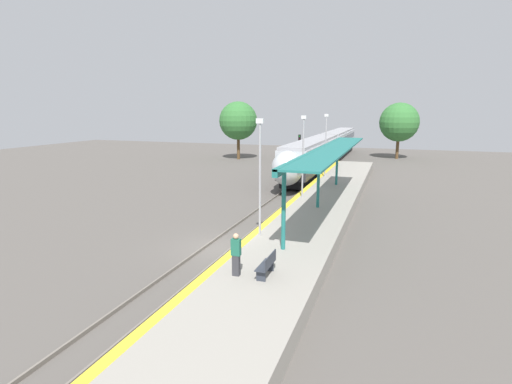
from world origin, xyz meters
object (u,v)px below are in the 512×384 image
at_px(platform_bench, 267,265).
at_px(railway_signal, 299,149).
at_px(lamppost_mid, 303,151).
at_px(person_waiting, 236,254).
at_px(lamppost_far, 326,141).
at_px(lamppost_near, 260,171).
at_px(train, 327,148).

xyz_separation_m(platform_bench, railway_signal, (-6.48, 32.90, 1.29)).
bearing_deg(lamppost_mid, person_waiting, -87.05).
relative_size(lamppost_mid, lamppost_far, 1.00).
xyz_separation_m(lamppost_near, lamppost_mid, (0.00, 9.75, 0.00)).
distance_m(platform_bench, lamppost_far, 24.52).
bearing_deg(lamppost_mid, train, 95.19).
height_order(railway_signal, lamppost_far, lamppost_far).
bearing_deg(person_waiting, lamppost_far, 91.78).
distance_m(train, lamppost_near, 33.65).
relative_size(railway_signal, lamppost_far, 0.72).
bearing_deg(train, lamppost_far, -81.26).
height_order(railway_signal, lamppost_near, lamppost_near).
bearing_deg(railway_signal, lamppost_far, -62.18).
bearing_deg(lamppost_far, platform_bench, -85.46).
xyz_separation_m(train, person_waiting, (2.92, -38.64, -0.54)).
relative_size(person_waiting, lamppost_mid, 0.29).
distance_m(train, lamppost_far, 14.33).
bearing_deg(lamppost_near, person_waiting, -81.49).
xyz_separation_m(lamppost_near, lamppost_far, (0.00, 19.49, 0.00)).
bearing_deg(person_waiting, platform_bench, 16.00).
bearing_deg(railway_signal, lamppost_mid, -76.08).
height_order(platform_bench, lamppost_mid, lamppost_mid).
xyz_separation_m(platform_bench, lamppost_near, (-1.93, 4.78, 2.89)).
distance_m(railway_signal, lamppost_mid, 19.00).
relative_size(train, railway_signal, 10.07).
bearing_deg(lamppost_mid, lamppost_far, 90.00).
relative_size(platform_bench, person_waiting, 0.82).
height_order(train, lamppost_far, lamppost_far).
relative_size(train, platform_bench, 30.48).
xyz_separation_m(person_waiting, lamppost_near, (-0.77, 5.12, 2.47)).
bearing_deg(lamppost_near, lamppost_mid, 90.00).
relative_size(platform_bench, lamppost_mid, 0.24).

